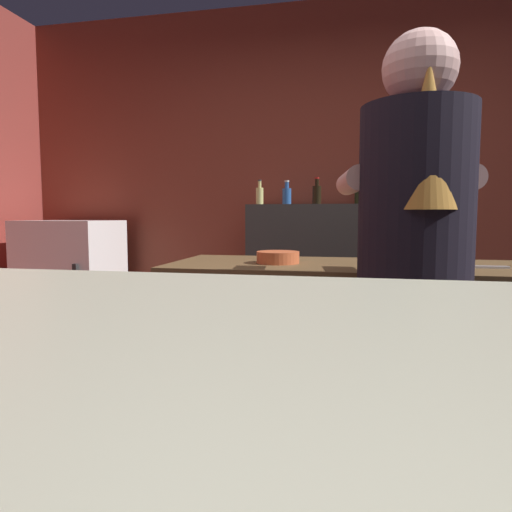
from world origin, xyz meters
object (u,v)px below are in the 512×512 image
(bottle_vinegar, at_px, (317,194))
(bottle_soy, at_px, (360,192))
(bottle_hot_sauce, at_px, (287,196))
(bottle_olive_oil, at_px, (260,195))
(mini_fridge, at_px, (72,292))
(mixing_bowl, at_px, (278,257))
(chefs_knife, at_px, (475,267))
(bartender, at_px, (414,268))

(bottle_vinegar, xyz_separation_m, bottle_soy, (0.30, 0.12, 0.02))
(bottle_vinegar, height_order, bottle_hot_sauce, bottle_vinegar)
(bottle_soy, bearing_deg, bottle_olive_oil, -171.93)
(mini_fridge, bearing_deg, bottle_olive_oil, 6.53)
(mixing_bowl, distance_m, bottle_vinegar, 1.38)
(chefs_knife, xyz_separation_m, bottle_vinegar, (-0.70, 1.35, 0.35))
(mixing_bowl, xyz_separation_m, bottle_hot_sauce, (-0.15, 1.40, 0.32))
(chefs_knife, relative_size, bottle_vinegar, 1.27)
(chefs_knife, bearing_deg, bottle_vinegar, 114.83)
(bartender, relative_size, bottle_vinegar, 8.86)
(mini_fridge, distance_m, mixing_bowl, 2.17)
(bottle_vinegar, relative_size, bottle_olive_oil, 1.05)
(mixing_bowl, xyz_separation_m, bottle_vinegar, (0.07, 1.33, 0.33))
(mini_fridge, height_order, bottle_hot_sauce, bottle_hot_sauce)
(chefs_knife, bearing_deg, mini_fridge, 152.10)
(bottle_hot_sauce, bearing_deg, mixing_bowl, -83.70)
(mini_fridge, relative_size, chefs_knife, 4.54)
(mini_fridge, relative_size, bottle_vinegar, 5.78)
(mixing_bowl, distance_m, bottle_olive_oil, 1.43)
(bottle_vinegar, bearing_deg, bottle_hot_sauce, 164.11)
(chefs_knife, distance_m, bottle_soy, 1.57)
(bartender, relative_size, bottle_olive_oil, 9.32)
(chefs_knife, height_order, bottle_olive_oil, bottle_olive_oil)
(bottle_olive_oil, distance_m, bottle_soy, 0.71)
(mini_fridge, xyz_separation_m, bottle_soy, (2.14, 0.26, 0.75))
(bartender, relative_size, bottle_soy, 7.15)
(bartender, height_order, chefs_knife, bartender)
(bottle_soy, height_order, bottle_hot_sauce, bottle_soy)
(bottle_soy, bearing_deg, mixing_bowl, -104.00)
(bartender, xyz_separation_m, bottle_vinegar, (-0.42, 1.76, 0.31))
(mini_fridge, distance_m, bottle_olive_oil, 1.61)
(chefs_knife, relative_size, bottle_hot_sauce, 1.37)
(mini_fridge, distance_m, bottle_vinegar, 1.99)
(mixing_bowl, xyz_separation_m, bottle_olive_oil, (-0.35, 1.35, 0.32))
(mixing_bowl, distance_m, bottle_soy, 1.53)
(bottle_soy, relative_size, bottle_hot_sauce, 1.33)
(bottle_soy, xyz_separation_m, bottle_hot_sauce, (-0.52, -0.05, -0.02))
(bartender, bearing_deg, chefs_knife, -41.55)
(bottle_hot_sauce, bearing_deg, chefs_knife, -56.91)
(mini_fridge, distance_m, bartender, 2.81)
(bottle_olive_oil, bearing_deg, mixing_bowl, -75.66)
(bottle_vinegar, bearing_deg, mini_fridge, -175.42)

